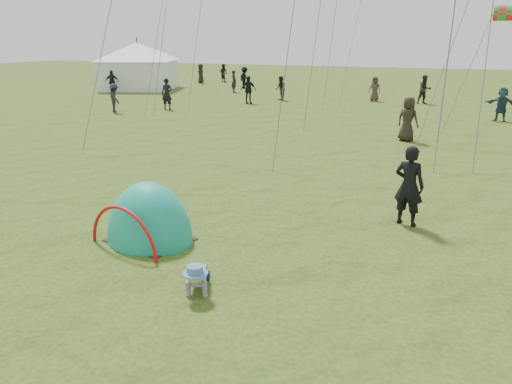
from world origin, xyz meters
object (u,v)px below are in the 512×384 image
at_px(popup_tent, 150,240).
at_px(event_marquee, 138,64).
at_px(crawling_toddler, 197,276).
at_px(standing_adult, 409,186).

relative_size(popup_tent, event_marquee, 0.43).
bearing_deg(event_marquee, crawling_toddler, -74.04).
bearing_deg(standing_adult, popup_tent, 45.89).
distance_m(standing_adult, event_marquee, 33.77).
bearing_deg(popup_tent, crawling_toddler, -25.42).
height_order(popup_tent, standing_adult, standing_adult).
bearing_deg(event_marquee, popup_tent, -75.19).
height_order(crawling_toddler, event_marquee, event_marquee).
height_order(standing_adult, event_marquee, event_marquee).
xyz_separation_m(standing_adult, event_marquee, (-23.87, 23.86, 1.09)).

